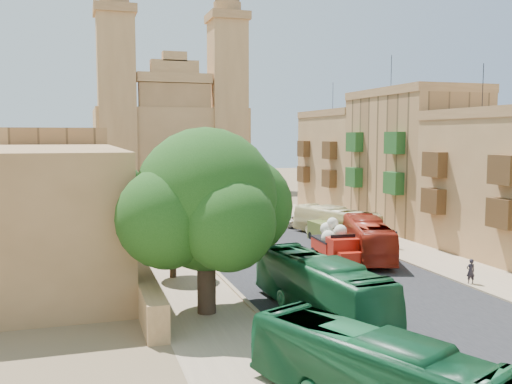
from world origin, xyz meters
TOP-DOWN VIEW (x-y plane):
  - ground at (0.00, 0.00)m, footprint 260.00×260.00m
  - road_surface at (0.00, 30.00)m, footprint 14.00×140.00m
  - sidewalk_east at (9.50, 30.00)m, footprint 5.00×140.00m
  - sidewalk_west at (-9.50, 30.00)m, footprint 5.00×140.00m
  - kerb_east at (7.00, 30.00)m, footprint 0.25×140.00m
  - kerb_west at (-7.00, 30.00)m, footprint 0.25×140.00m
  - townhouse_c at (15.95, 25.00)m, footprint 9.00×14.00m
  - townhouse_d at (15.95, 39.00)m, footprint 9.00×14.00m
  - west_wall at (-12.50, 20.00)m, footprint 1.00×40.00m
  - west_building_low at (-18.00, 18.00)m, footprint 10.00×28.00m
  - west_building_mid at (-18.00, 44.00)m, footprint 10.00×22.00m
  - church at (-0.00, 78.61)m, footprint 28.00×22.50m
  - ficus_tree at (-9.41, 4.01)m, footprint 9.66×8.89m
  - street_tree_a at (-10.00, 12.00)m, footprint 3.56×3.56m
  - street_tree_b at (-10.00, 24.00)m, footprint 3.46×3.46m
  - street_tree_c at (-10.00, 36.00)m, footprint 2.78×2.78m
  - street_tree_d at (-10.00, 48.00)m, footprint 3.48×3.48m
  - red_truck at (1.85, 12.41)m, footprint 2.60×5.74m
  - olive_pickup at (4.82, 20.93)m, footprint 1.95×4.00m
  - bus_green_south at (-6.50, -8.35)m, footprint 6.24×10.10m
  - bus_green_north at (-4.00, 1.92)m, footprint 3.69×11.06m
  - bus_red_east at (5.07, 13.74)m, footprint 5.75×10.80m
  - bus_cream_east at (6.50, 22.44)m, footprint 4.92×10.16m
  - car_blue_a at (-4.33, 21.19)m, footprint 2.44×4.17m
  - car_white_a at (-4.30, 31.59)m, footprint 2.16×3.48m
  - car_cream at (5.00, 29.72)m, footprint 2.07×4.21m
  - car_dkblue at (-4.64, 44.05)m, footprint 3.06×4.36m
  - car_white_b at (0.50, 42.20)m, footprint 2.81×4.16m
  - car_blue_b at (-3.23, 54.72)m, footprint 2.55×4.27m
  - pedestrian_a at (7.50, 4.90)m, footprint 0.60×0.42m
  - pedestrian_c at (8.89, 16.05)m, footprint 0.47×0.91m

SIDE VIEW (x-z plane):
  - ground at x=0.00m, z-range 0.00..0.00m
  - road_surface at x=0.00m, z-range 0.00..0.01m
  - sidewalk_east at x=9.50m, z-range 0.00..0.01m
  - sidewalk_west at x=-9.50m, z-range 0.00..0.01m
  - kerb_east at x=7.00m, z-range 0.00..0.12m
  - kerb_west at x=-7.00m, z-range 0.00..0.12m
  - car_white_a at x=-4.30m, z-range 0.00..1.08m
  - car_cream at x=5.00m, z-range 0.00..1.15m
  - car_dkblue at x=-4.64m, z-range 0.00..1.17m
  - car_white_b at x=0.50m, z-range 0.00..1.31m
  - car_blue_b at x=-3.23m, z-range 0.00..1.33m
  - car_blue_a at x=-4.33m, z-range 0.00..1.33m
  - pedestrian_c at x=8.89m, z-range 0.00..1.48m
  - pedestrian_a at x=7.50m, z-range 0.00..1.58m
  - olive_pickup at x=4.82m, z-range -0.02..1.60m
  - west_wall at x=-12.50m, z-range 0.00..1.80m
  - bus_cream_east at x=6.50m, z-range 0.00..2.76m
  - bus_green_south at x=-6.50m, z-range 0.00..2.79m
  - red_truck at x=1.85m, z-range -0.20..3.07m
  - bus_red_east at x=5.07m, z-range 0.00..2.94m
  - bus_green_north at x=-4.00m, z-range 0.00..3.02m
  - street_tree_c at x=-10.00m, z-range 0.71..4.99m
  - street_tree_b at x=-10.00m, z-range 0.90..6.22m
  - street_tree_d at x=-10.00m, z-range 0.91..6.25m
  - street_tree_a at x=-10.00m, z-range 0.93..6.40m
  - west_building_low at x=-18.00m, z-range 0.00..8.40m
  - west_building_mid at x=-18.00m, z-range 0.00..10.00m
  - ficus_tree at x=-9.41m, z-range 0.88..10.54m
  - townhouse_d at x=15.95m, z-range -1.79..14.11m
  - townhouse_c at x=15.95m, z-range -1.79..15.61m
  - church at x=0.00m, z-range -8.63..27.67m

